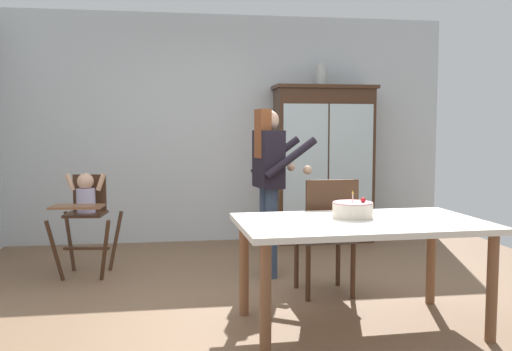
# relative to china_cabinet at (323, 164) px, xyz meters

# --- Properties ---
(ground_plane) EXTENTS (6.24, 6.24, 0.00)m
(ground_plane) POSITION_rel_china_cabinet_xyz_m (-1.12, -2.37, -0.94)
(ground_plane) COLOR brown
(wall_back) EXTENTS (5.32, 0.06, 2.70)m
(wall_back) POSITION_rel_china_cabinet_xyz_m (-1.12, 0.26, 0.41)
(wall_back) COLOR silver
(wall_back) RESTS_ON ground_plane
(china_cabinet) EXTENTS (1.21, 0.48, 1.86)m
(china_cabinet) POSITION_rel_china_cabinet_xyz_m (0.00, 0.00, 0.00)
(china_cabinet) COLOR #422819
(china_cabinet) RESTS_ON ground_plane
(ceramic_vase) EXTENTS (0.13, 0.13, 0.27)m
(ceramic_vase) POSITION_rel_china_cabinet_xyz_m (-0.04, 0.00, 1.04)
(ceramic_vase) COLOR #B2B7B2
(ceramic_vase) RESTS_ON china_cabinet
(high_chair_with_toddler) EXTENTS (0.64, 0.73, 0.95)m
(high_chair_with_toddler) POSITION_rel_china_cabinet_xyz_m (-2.58, -1.17, -0.28)
(high_chair_with_toddler) COLOR #422819
(high_chair_with_toddler) RESTS_ON ground_plane
(adult_person) EXTENTS (0.56, 0.54, 1.53)m
(adult_person) POSITION_rel_china_cabinet_xyz_m (-0.91, -1.44, 0.03)
(adult_person) COLOR #33425B
(adult_person) RESTS_ON ground_plane
(dining_table) EXTENTS (1.68, 1.01, 0.74)m
(dining_table) POSITION_rel_china_cabinet_xyz_m (-0.54, -2.85, -0.28)
(dining_table) COLOR silver
(dining_table) RESTS_ON ground_plane
(birthday_cake) EXTENTS (0.28, 0.28, 0.19)m
(birthday_cake) POSITION_rel_china_cabinet_xyz_m (-0.55, -2.72, -0.14)
(birthday_cake) COLOR beige
(birthday_cake) RESTS_ON dining_table
(dining_chair_far_side) EXTENTS (0.45, 0.45, 0.96)m
(dining_chair_far_side) POSITION_rel_china_cabinet_xyz_m (-0.56, -2.15, -0.38)
(dining_chair_far_side) COLOR #422819
(dining_chair_far_side) RESTS_ON ground_plane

